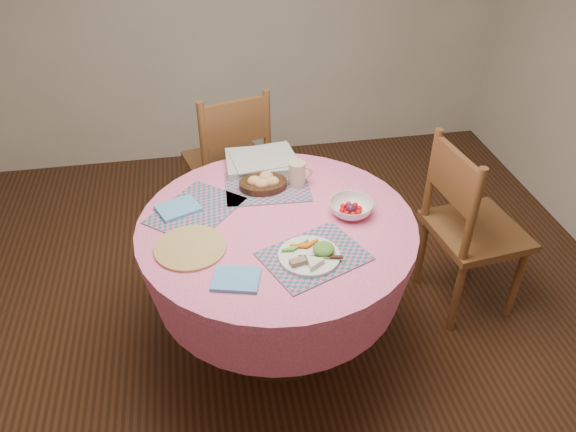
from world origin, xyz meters
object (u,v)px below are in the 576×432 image
(latte_mug, at_px, (297,174))
(fruit_bowl, at_px, (351,208))
(dining_table, at_px, (277,256))
(dinner_plate, at_px, (311,255))
(wicker_trivet, at_px, (190,248))
(bread_bowl, at_px, (263,182))
(chair_right, at_px, (468,225))
(chair_back, at_px, (230,161))

(latte_mug, height_order, fruit_bowl, latte_mug)
(dining_table, distance_m, dinner_plate, 0.36)
(wicker_trivet, relative_size, fruit_bowl, 1.47)
(bread_bowl, bearing_deg, wicker_trivet, -132.35)
(wicker_trivet, height_order, dinner_plate, dinner_plate)
(latte_mug, bearing_deg, wicker_trivet, -143.00)
(chair_right, bearing_deg, bread_bowl, 73.71)
(bread_bowl, distance_m, latte_mug, 0.17)
(chair_right, xyz_separation_m, fruit_bowl, (-0.66, -0.11, 0.26))
(wicker_trivet, bearing_deg, fruit_bowl, 9.81)
(dining_table, bearing_deg, chair_back, 97.58)
(chair_back, xyz_separation_m, latte_mug, (0.28, -0.69, 0.30))
(dinner_plate, distance_m, latte_mug, 0.55)
(chair_back, distance_m, wicker_trivet, 1.14)
(dining_table, relative_size, wicker_trivet, 4.13)
(bread_bowl, distance_m, fruit_bowl, 0.45)
(latte_mug, distance_m, fruit_bowl, 0.34)
(chair_right, distance_m, latte_mug, 0.92)
(chair_back, height_order, fruit_bowl, chair_back)
(wicker_trivet, height_order, fruit_bowl, fruit_bowl)
(fruit_bowl, bearing_deg, bread_bowl, 142.55)
(chair_back, xyz_separation_m, dinner_plate, (0.23, -1.24, 0.26))
(dinner_plate, xyz_separation_m, fruit_bowl, (0.24, 0.28, 0.01))
(dining_table, relative_size, dinner_plate, 4.90)
(dining_table, distance_m, wicker_trivet, 0.45)
(dinner_plate, height_order, fruit_bowl, fruit_bowl)
(chair_back, distance_m, dinner_plate, 1.29)
(wicker_trivet, distance_m, latte_mug, 0.66)
(chair_right, height_order, latte_mug, chair_right)
(chair_back, bearing_deg, bread_bowl, 84.72)
(wicker_trivet, height_order, bread_bowl, bread_bowl)
(chair_right, xyz_separation_m, bread_bowl, (-1.02, 0.17, 0.27))
(dining_table, height_order, wicker_trivet, wicker_trivet)
(wicker_trivet, xyz_separation_m, bread_bowl, (0.36, 0.40, 0.03))
(dining_table, relative_size, chair_back, 1.25)
(latte_mug, bearing_deg, dinner_plate, -95.07)
(chair_right, xyz_separation_m, dinner_plate, (-0.90, -0.38, 0.26))
(dining_table, bearing_deg, dinner_plate, -69.98)
(wicker_trivet, xyz_separation_m, dinner_plate, (0.48, -0.15, 0.02))
(chair_right, relative_size, wicker_trivet, 3.29)
(chair_back, xyz_separation_m, fruit_bowl, (0.47, -0.96, 0.26))
(chair_back, height_order, wicker_trivet, chair_back)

